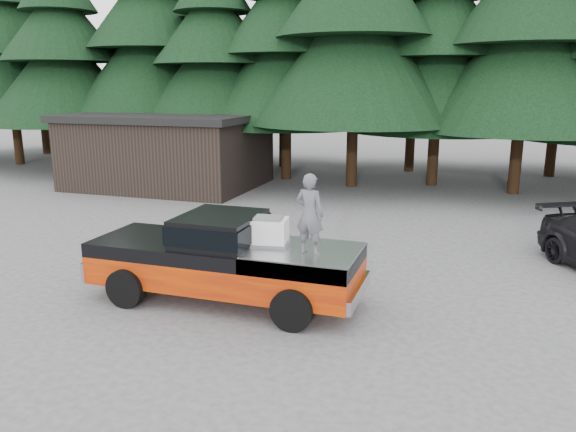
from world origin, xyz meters
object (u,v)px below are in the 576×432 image
(pickup_truck, at_px, (225,271))
(man_on_bed, at_px, (310,214))
(air_compressor, at_px, (269,232))
(utility_building, at_px, (169,150))

(pickup_truck, height_order, man_on_bed, man_on_bed)
(pickup_truck, distance_m, air_compressor, 1.34)
(pickup_truck, relative_size, air_compressor, 7.78)
(man_on_bed, relative_size, utility_building, 0.19)
(utility_building, bearing_deg, air_compressor, -52.13)
(pickup_truck, height_order, utility_building, utility_building)
(pickup_truck, relative_size, man_on_bed, 3.69)
(man_on_bed, distance_m, utility_building, 16.10)
(pickup_truck, bearing_deg, man_on_bed, -6.86)
(pickup_truck, distance_m, utility_building, 14.75)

